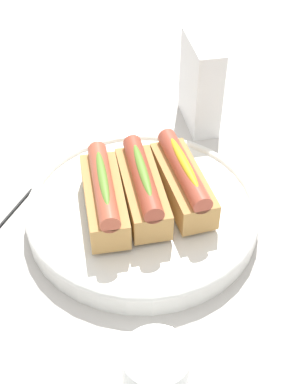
# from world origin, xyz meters

# --- Properties ---
(ground_plane) EXTENTS (2.40, 2.40, 0.00)m
(ground_plane) POSITION_xyz_m (0.00, 0.00, 0.00)
(ground_plane) COLOR beige
(serving_bowl) EXTENTS (0.32, 0.32, 0.04)m
(serving_bowl) POSITION_xyz_m (0.02, 0.00, 0.02)
(serving_bowl) COLOR white
(serving_bowl) RESTS_ON ground_plane
(hotdog_front) EXTENTS (0.15, 0.06, 0.06)m
(hotdog_front) POSITION_xyz_m (0.03, -0.05, 0.06)
(hotdog_front) COLOR tan
(hotdog_front) RESTS_ON serving_bowl
(hotdog_back) EXTENTS (0.15, 0.07, 0.06)m
(hotdog_back) POSITION_xyz_m (0.02, 0.00, 0.06)
(hotdog_back) COLOR tan
(hotdog_back) RESTS_ON serving_bowl
(hotdog_side) EXTENTS (0.16, 0.08, 0.06)m
(hotdog_side) POSITION_xyz_m (0.01, 0.06, 0.06)
(hotdog_side) COLOR tan
(hotdog_side) RESTS_ON serving_bowl
(water_glass) EXTENTS (0.07, 0.07, 0.09)m
(water_glass) POSITION_xyz_m (0.28, -0.01, 0.04)
(water_glass) COLOR white
(water_glass) RESTS_ON ground_plane
(napkin_box) EXTENTS (0.11, 0.06, 0.15)m
(napkin_box) POSITION_xyz_m (-0.22, 0.11, 0.07)
(napkin_box) COLOR white
(napkin_box) RESTS_ON ground_plane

